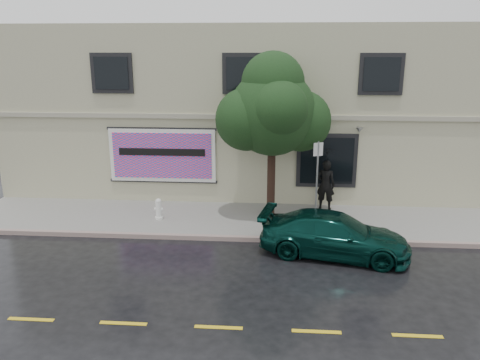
# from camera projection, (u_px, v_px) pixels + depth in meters

# --- Properties ---
(ground) EXTENTS (90.00, 90.00, 0.00)m
(ground) POSITION_uv_depth(u_px,v_px,m) (232.00, 260.00, 13.93)
(ground) COLOR black
(ground) RESTS_ON ground
(sidewalk) EXTENTS (20.00, 3.50, 0.15)m
(sidewalk) POSITION_uv_depth(u_px,v_px,m) (240.00, 220.00, 17.03)
(sidewalk) COLOR gray
(sidewalk) RESTS_ON ground
(curb) EXTENTS (20.00, 0.18, 0.16)m
(curb) POSITION_uv_depth(u_px,v_px,m) (236.00, 239.00, 15.35)
(curb) COLOR gray
(curb) RESTS_ON ground
(road_marking) EXTENTS (19.00, 0.12, 0.01)m
(road_marking) POSITION_uv_depth(u_px,v_px,m) (218.00, 327.00, 10.57)
(road_marking) COLOR gold
(road_marking) RESTS_ON ground
(building) EXTENTS (20.00, 8.12, 7.00)m
(building) POSITION_uv_depth(u_px,v_px,m) (250.00, 107.00, 21.63)
(building) COLOR #B4B291
(building) RESTS_ON ground
(billboard) EXTENTS (4.30, 0.16, 2.20)m
(billboard) POSITION_uv_depth(u_px,v_px,m) (162.00, 155.00, 18.33)
(billboard) COLOR white
(billboard) RESTS_ON ground
(car) EXTENTS (4.78, 2.84, 1.30)m
(car) POSITION_uv_depth(u_px,v_px,m) (334.00, 235.00, 14.15)
(car) COLOR #072D27
(car) RESTS_ON ground
(pedestrian) EXTENTS (0.79, 0.62, 1.92)m
(pedestrian) POSITION_uv_depth(u_px,v_px,m) (326.00, 185.00, 17.73)
(pedestrian) COLOR black
(pedestrian) RESTS_ON sidewalk
(umbrella) EXTENTS (0.97, 0.97, 0.71)m
(umbrella) POSITION_uv_depth(u_px,v_px,m) (327.00, 151.00, 17.37)
(umbrella) COLOR black
(umbrella) RESTS_ON pedestrian
(street_tree) EXTENTS (3.04, 3.04, 5.31)m
(street_tree) POSITION_uv_depth(u_px,v_px,m) (272.00, 113.00, 16.34)
(street_tree) COLOR #311D16
(street_tree) RESTS_ON sidewalk
(fire_hydrant) EXTENTS (0.31, 0.29, 0.76)m
(fire_hydrant) POSITION_uv_depth(u_px,v_px,m) (159.00, 209.00, 16.84)
(fire_hydrant) COLOR silver
(fire_hydrant) RESTS_ON sidewalk
(sign_pole) EXTENTS (0.34, 0.15, 2.88)m
(sign_pole) POSITION_uv_depth(u_px,v_px,m) (317.00, 174.00, 16.31)
(sign_pole) COLOR gray
(sign_pole) RESTS_ON sidewalk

